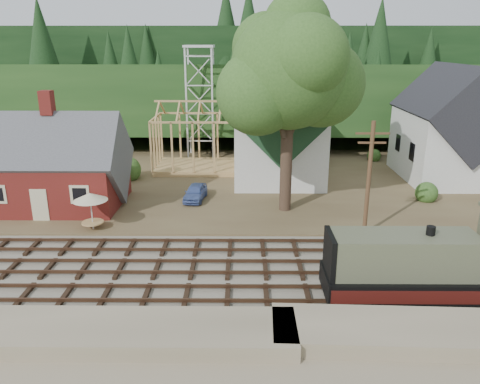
{
  "coord_description": "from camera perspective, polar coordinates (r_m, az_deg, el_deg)",
  "views": [
    {
      "loc": [
        -1.25,
        -24.31,
        12.77
      ],
      "look_at": [
        -1.47,
        6.0,
        3.0
      ],
      "focal_mm": 35.0,
      "sensor_mm": 36.0,
      "label": 1
    }
  ],
  "objects": [
    {
      "name": "ground",
      "position": [
        27.49,
        3.01,
        -9.84
      ],
      "size": [
        140.0,
        140.0,
        0.0
      ],
      "primitive_type": "plane",
      "color": "#384C1E",
      "rests_on": "ground"
    },
    {
      "name": "embankment",
      "position": [
        20.36,
        4.12,
        -21.03
      ],
      "size": [
        64.0,
        5.0,
        1.6
      ],
      "primitive_type": "cube",
      "color": "#7F7259",
      "rests_on": "ground"
    },
    {
      "name": "railroad_bed",
      "position": [
        27.45,
        3.02,
        -9.7
      ],
      "size": [
        64.0,
        11.0,
        0.16
      ],
      "primitive_type": "cube",
      "color": "#726B5B",
      "rests_on": "ground"
    },
    {
      "name": "village_flat",
      "position": [
        44.17,
        2.01,
        1.25
      ],
      "size": [
        64.0,
        26.0,
        0.3
      ],
      "primitive_type": "cube",
      "color": "brown",
      "rests_on": "ground"
    },
    {
      "name": "hillside",
      "position": [
        67.54,
        1.47,
        6.96
      ],
      "size": [
        70.0,
        28.96,
        12.74
      ],
      "primitive_type": "cube",
      "rotation": [
        -0.17,
        0.0,
        0.0
      ],
      "color": "#1E3F19",
      "rests_on": "ground"
    },
    {
      "name": "ridge",
      "position": [
        83.3,
        1.27,
        9.05
      ],
      "size": [
        80.0,
        20.0,
        12.0
      ],
      "primitive_type": "cube",
      "color": "black",
      "rests_on": "ground"
    },
    {
      "name": "depot",
      "position": [
        39.44,
        -21.59,
        2.57
      ],
      "size": [
        10.8,
        7.41,
        9.0
      ],
      "color": "#5E1D15",
      "rests_on": "village_flat"
    },
    {
      "name": "church",
      "position": [
        44.76,
        4.61,
        8.05
      ],
      "size": [
        8.4,
        15.17,
        13.0
      ],
      "color": "silver",
      "rests_on": "village_flat"
    },
    {
      "name": "farmhouse",
      "position": [
        48.05,
        24.2,
        6.84
      ],
      "size": [
        8.4,
        10.8,
        10.6
      ],
      "color": "silver",
      "rests_on": "village_flat"
    },
    {
      "name": "timber_frame",
      "position": [
        47.51,
        -5.37,
        6.25
      ],
      "size": [
        8.2,
        6.2,
        6.99
      ],
      "color": "tan",
      "rests_on": "village_flat"
    },
    {
      "name": "lattice_tower",
      "position": [
        52.59,
        -4.94,
        14.82
      ],
      "size": [
        3.2,
        3.2,
        12.12
      ],
      "color": "silver",
      "rests_on": "village_flat"
    },
    {
      "name": "big_tree",
      "position": [
        34.66,
        6.24,
        13.54
      ],
      "size": [
        10.9,
        8.4,
        14.7
      ],
      "color": "#38281E",
      "rests_on": "village_flat"
    },
    {
      "name": "telegraph_pole_near",
      "position": [
        31.8,
        15.43,
        1.66
      ],
      "size": [
        2.2,
        0.28,
        8.0
      ],
      "color": "#4C331E",
      "rests_on": "ground"
    },
    {
      "name": "locomotive",
      "position": [
        26.11,
        24.78,
        -7.97
      ],
      "size": [
        11.98,
        3.0,
        4.79
      ],
      "color": "black",
      "rests_on": "railroad_bed"
    },
    {
      "name": "car_blue",
      "position": [
        38.65,
        -5.47,
        -0.03
      ],
      "size": [
        1.96,
        3.93,
        1.29
      ],
      "primitive_type": "imported",
      "rotation": [
        0.0,
        0.0,
        -0.12
      ],
      "color": "#5069AD",
      "rests_on": "village_flat"
    },
    {
      "name": "patio_set",
      "position": [
        33.6,
        -17.79,
        -0.76
      ],
      "size": [
        2.36,
        2.36,
        2.62
      ],
      "color": "silver",
      "rests_on": "village_flat"
    }
  ]
}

